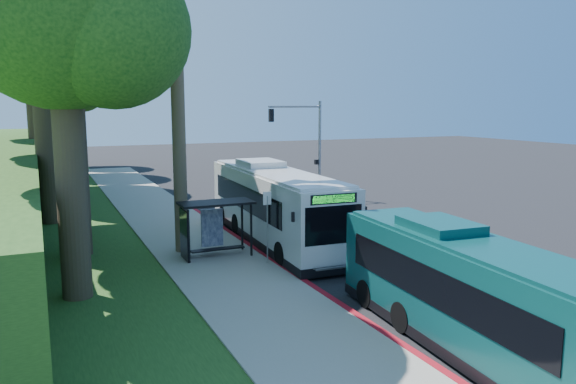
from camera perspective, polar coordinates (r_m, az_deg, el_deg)
name	(u,v)px	position (r m, az deg, el deg)	size (l,w,h in m)	color
ground	(325,230)	(30.53, 3.79, -3.90)	(140.00, 140.00, 0.00)	black
sidewalk	(193,243)	(27.93, -9.61, -5.10)	(4.50, 70.00, 0.12)	gray
red_curb	(267,257)	(24.94, -2.10, -6.66)	(0.25, 30.00, 0.13)	maroon
grass_verge	(63,233)	(32.01, -21.86, -3.88)	(8.00, 70.00, 0.06)	#234719
bus_shelter	(210,218)	(24.87, -7.94, -2.66)	(3.20, 1.51, 2.55)	black
stop_sign_pole	(267,218)	(23.42, -2.12, -2.61)	(0.35, 0.06, 3.17)	gray
traffic_signal_pole	(307,137)	(40.47, 1.95, 5.59)	(4.10, 0.30, 7.00)	gray
tree_2	(64,49)	(42.48, -21.84, 13.30)	(8.82, 8.40, 15.12)	#382B1E
tree_3	(31,38)	(50.53, -24.68, 14.04)	(10.08, 9.60, 17.28)	#382B1E
tree_4	(62,73)	(58.40, -22.02, 11.18)	(8.40, 8.00, 14.14)	#382B1E
tree_5	(68,84)	(66.40, -21.41, 10.20)	(7.35, 7.00, 12.86)	#382B1E
tree_6	(64,13)	(20.51, -21.80, 16.56)	(7.56, 7.20, 13.74)	#382B1E
white_bus	(274,204)	(27.70, -1.43, -1.22)	(3.29, 13.09, 3.87)	silver
teal_bus	(476,295)	(16.25, 18.60, -9.91)	(3.14, 11.42, 3.37)	#0B3C3C
pickup	(282,196)	(36.62, -0.64, -0.41)	(2.77, 6.00, 1.67)	silver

